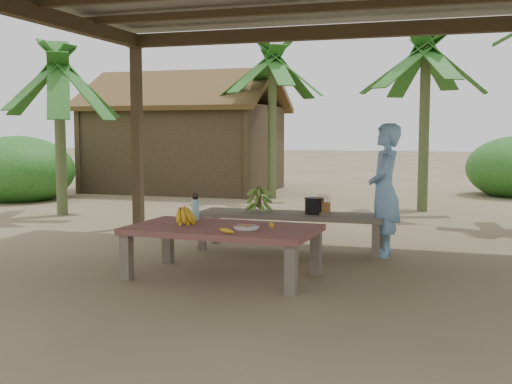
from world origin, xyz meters
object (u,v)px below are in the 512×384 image
(bench, at_px, (290,218))
(cooking_pot, at_px, (314,206))
(water_flask, at_px, (195,209))
(work_table, at_px, (223,233))
(plate, at_px, (246,227))
(ripe_banana_bunch, at_px, (181,215))
(woman, at_px, (385,190))

(bench, relative_size, cooking_pot, 10.05)
(water_flask, bearing_deg, work_table, -38.25)
(plate, bearing_deg, water_flask, 148.31)
(bench, height_order, plate, plate)
(water_flask, xyz_separation_m, cooking_pot, (1.00, 1.21, -0.08))
(ripe_banana_bunch, height_order, plate, ripe_banana_bunch)
(bench, height_order, woman, woman)
(work_table, relative_size, bench, 0.84)
(work_table, bearing_deg, plate, -16.57)
(woman, bearing_deg, plate, -38.93)
(bench, bearing_deg, water_flask, -121.06)
(ripe_banana_bunch, xyz_separation_m, plate, (0.73, -0.13, -0.07))
(water_flask, bearing_deg, ripe_banana_bunch, -96.77)
(plate, height_order, water_flask, water_flask)
(work_table, height_order, woman, woman)
(bench, distance_m, plate, 1.64)
(ripe_banana_bunch, distance_m, water_flask, 0.30)
(cooking_pot, bearing_deg, bench, -179.62)
(cooking_pot, bearing_deg, water_flask, -129.54)
(ripe_banana_bunch, xyz_separation_m, water_flask, (0.04, 0.30, 0.03))
(cooking_pot, xyz_separation_m, woman, (0.81, 0.01, 0.21))
(woman, bearing_deg, work_table, -46.63)
(work_table, xyz_separation_m, plate, (0.27, -0.09, 0.08))
(ripe_banana_bunch, distance_m, cooking_pot, 1.82)
(work_table, bearing_deg, cooking_pot, 72.38)
(bench, distance_m, ripe_banana_bunch, 1.69)
(bench, xyz_separation_m, cooking_pot, (0.29, 0.00, 0.15))
(plate, bearing_deg, woman, 56.07)
(bench, bearing_deg, ripe_banana_bunch, -116.96)
(ripe_banana_bunch, distance_m, plate, 0.75)
(water_flask, relative_size, cooking_pot, 1.30)
(water_flask, distance_m, cooking_pot, 1.57)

